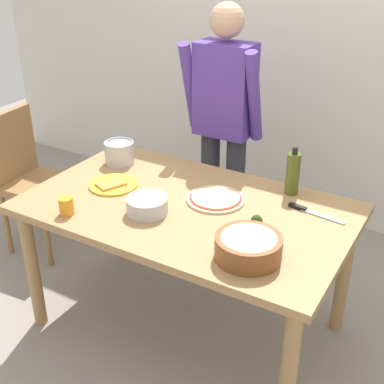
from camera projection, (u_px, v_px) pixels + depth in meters
name	position (u px, v px, depth m)	size (l,w,h in m)	color
ground	(187.00, 324.00, 2.90)	(8.00, 8.00, 0.00)	gray
wall_back	(307.00, 39.00, 3.53)	(5.60, 0.10, 2.60)	silver
dining_table	(187.00, 221.00, 2.59)	(1.60, 0.96, 0.76)	#A37A4C
person_cook	(224.00, 120.00, 3.13)	(0.49, 0.25, 1.62)	#2D2D38
chair_wooden_left	(29.00, 174.00, 3.39)	(0.43, 0.43, 0.95)	olive
pizza_raw_on_board	(216.00, 199.00, 2.59)	(0.30, 0.30, 0.02)	beige
plate_with_slice	(113.00, 185.00, 2.73)	(0.26, 0.26, 0.02)	gold
popcorn_bowl	(248.00, 245.00, 2.12)	(0.28, 0.28, 0.11)	brown
mixing_bowl_steel	(147.00, 205.00, 2.46)	(0.20, 0.20, 0.08)	#B7B7BC
olive_oil_bottle	(293.00, 173.00, 2.61)	(0.07, 0.07, 0.26)	#47561E
steel_pot	(119.00, 152.00, 2.98)	(0.17, 0.17, 0.13)	#B7B7BC
cup_orange	(66.00, 206.00, 2.45)	(0.07, 0.07, 0.09)	orange
chef_knife	(309.00, 211.00, 2.48)	(0.29, 0.06, 0.02)	silver
avocado	(257.00, 222.00, 2.34)	(0.06, 0.06, 0.07)	#2D4219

